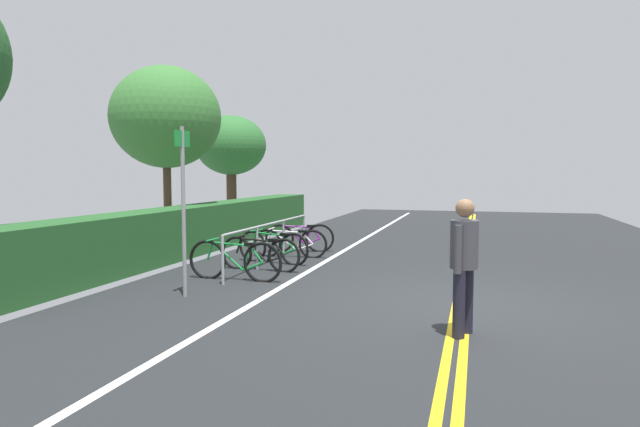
{
  "coord_description": "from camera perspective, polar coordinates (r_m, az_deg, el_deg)",
  "views": [
    {
      "loc": [
        -7.97,
        -0.19,
        1.89
      ],
      "look_at": [
        2.46,
        2.82,
        1.08
      ],
      "focal_mm": 30.7,
      "sensor_mm": 36.0,
      "label": 1
    }
  ],
  "objects": [
    {
      "name": "tree_mid",
      "position": [
        14.42,
        -15.77,
        9.6
      ],
      "size": [
        2.74,
        2.74,
        4.55
      ],
      "color": "#473323",
      "rests_on": "ground_plane"
    },
    {
      "name": "hedge_backdrop",
      "position": [
        13.78,
        -12.15,
        -1.4
      ],
      "size": [
        13.49,
        0.92,
        1.11
      ],
      "primitive_type": "cube",
      "color": "#235626",
      "rests_on": "ground_plane"
    },
    {
      "name": "bicycle_4",
      "position": [
        13.13,
        -2.12,
        -2.55
      ],
      "size": [
        0.61,
        1.6,
        0.71
      ],
      "color": "black",
      "rests_on": "ground_plane"
    },
    {
      "name": "bike_lane_stripe_white",
      "position": [
        8.76,
        -5.02,
        -8.21
      ],
      "size": [
        35.63,
        0.12,
        0.0
      ],
      "primitive_type": "cube",
      "color": "white",
      "rests_on": "ground_plane"
    },
    {
      "name": "bicycle_0",
      "position": [
        9.78,
        -8.87,
        -4.86
      ],
      "size": [
        0.46,
        1.8,
        0.75
      ],
      "color": "black",
      "rests_on": "ground_plane"
    },
    {
      "name": "tree_far_right",
      "position": [
        18.61,
        -9.26,
        6.93
      ],
      "size": [
        2.34,
        2.34,
        3.79
      ],
      "color": "#473323",
      "rests_on": "ground_plane"
    },
    {
      "name": "bicycle_1",
      "position": [
        10.69,
        -6.26,
        -4.19
      ],
      "size": [
        0.46,
        1.7,
        0.7
      ],
      "color": "black",
      "rests_on": "ground_plane"
    },
    {
      "name": "pedestrian",
      "position": [
        6.55,
        14.78,
        -4.51
      ],
      "size": [
        0.47,
        0.32,
        1.59
      ],
      "color": "#1E1E2D",
      "rests_on": "ground_plane"
    },
    {
      "name": "sign_post_near",
      "position": [
        8.5,
        -14.07,
        1.72
      ],
      "size": [
        0.36,
        0.06,
        2.58
      ],
      "color": "gray",
      "rests_on": "ground_plane"
    },
    {
      "name": "centre_line_yellow_outer",
      "position": [
        8.2,
        13.95,
        -9.19
      ],
      "size": [
        35.63,
        0.1,
        0.0
      ],
      "primitive_type": "cube",
      "color": "gold",
      "rests_on": "ground_plane"
    },
    {
      "name": "centre_line_yellow_inner",
      "position": [
        8.2,
        15.08,
        -9.21
      ],
      "size": [
        35.63,
        0.1,
        0.0
      ],
      "primitive_type": "cube",
      "color": "gold",
      "rests_on": "ground_plane"
    },
    {
      "name": "bicycle_2",
      "position": [
        11.52,
        -4.92,
        -3.52
      ],
      "size": [
        0.53,
        1.7,
        0.71
      ],
      "color": "black",
      "rests_on": "ground_plane"
    },
    {
      "name": "ground_plane",
      "position": [
        8.2,
        14.51,
        -9.38
      ],
      "size": [
        39.59,
        11.12,
        0.05
      ],
      "primitive_type": "cube",
      "color": "#232628"
    },
    {
      "name": "bike_rack",
      "position": [
        11.41,
        -5.14,
        -2.08
      ],
      "size": [
        4.54,
        0.05,
        0.86
      ],
      "color": "#9EA0A5",
      "rests_on": "ground_plane"
    },
    {
      "name": "bicycle_3",
      "position": [
        12.3,
        -3.15,
        -3.09
      ],
      "size": [
        0.46,
        1.72,
        0.68
      ],
      "color": "black",
      "rests_on": "ground_plane"
    }
  ]
}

